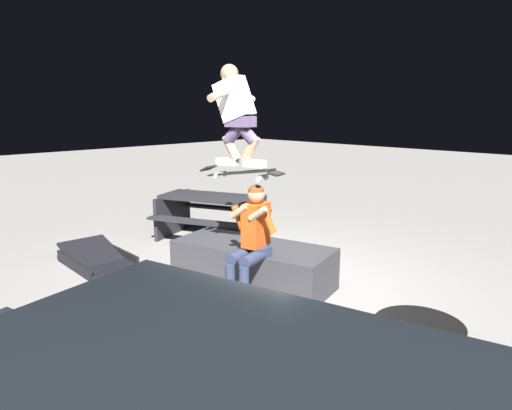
{
  "coord_description": "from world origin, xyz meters",
  "views": [
    {
      "loc": [
        -3.65,
        4.02,
        2.2
      ],
      "look_at": [
        -0.09,
        0.4,
        1.12
      ],
      "focal_mm": 32.24,
      "sensor_mm": 36.0,
      "label": 1
    }
  ],
  "objects_px": {
    "trash_bin": "(415,381)",
    "skater_airborne": "(236,111)",
    "ledge_box_main": "(253,264)",
    "picnic_table_back": "(211,210)",
    "skateboard": "(241,173)",
    "person_sitting_on_ledge": "(251,238)",
    "kicker_ramp": "(98,261)"
  },
  "relations": [
    {
      "from": "skater_airborne",
      "to": "picnic_table_back",
      "type": "distance_m",
      "value": 2.99
    },
    {
      "from": "picnic_table_back",
      "to": "trash_bin",
      "type": "height_order",
      "value": "trash_bin"
    },
    {
      "from": "kicker_ramp",
      "to": "picnic_table_back",
      "type": "xyz_separation_m",
      "value": [
        -0.13,
        -2.03,
        0.44
      ]
    },
    {
      "from": "person_sitting_on_ledge",
      "to": "skater_airborne",
      "type": "bearing_deg",
      "value": -8.08
    },
    {
      "from": "skateboard",
      "to": "picnic_table_back",
      "type": "xyz_separation_m",
      "value": [
        2.14,
        -1.33,
        -0.98
      ]
    },
    {
      "from": "person_sitting_on_ledge",
      "to": "trash_bin",
      "type": "height_order",
      "value": "person_sitting_on_ledge"
    },
    {
      "from": "person_sitting_on_ledge",
      "to": "picnic_table_back",
      "type": "height_order",
      "value": "person_sitting_on_ledge"
    },
    {
      "from": "skater_airborne",
      "to": "kicker_ramp",
      "type": "height_order",
      "value": "skater_airborne"
    },
    {
      "from": "person_sitting_on_ledge",
      "to": "skateboard",
      "type": "xyz_separation_m",
      "value": [
        0.21,
        -0.05,
        0.72
      ]
    },
    {
      "from": "skater_airborne",
      "to": "ledge_box_main",
      "type": "bearing_deg",
      "value": -74.05
    },
    {
      "from": "ledge_box_main",
      "to": "picnic_table_back",
      "type": "relative_size",
      "value": 0.97
    },
    {
      "from": "person_sitting_on_ledge",
      "to": "picnic_table_back",
      "type": "xyz_separation_m",
      "value": [
        2.35,
        -1.38,
        -0.26
      ]
    },
    {
      "from": "ledge_box_main",
      "to": "person_sitting_on_ledge",
      "type": "distance_m",
      "value": 0.74
    },
    {
      "from": "skateboard",
      "to": "kicker_ramp",
      "type": "xyz_separation_m",
      "value": [
        2.26,
        0.69,
        -1.42
      ]
    },
    {
      "from": "skateboard",
      "to": "kicker_ramp",
      "type": "distance_m",
      "value": 2.76
    },
    {
      "from": "ledge_box_main",
      "to": "trash_bin",
      "type": "xyz_separation_m",
      "value": [
        -2.74,
        1.22,
        0.16
      ]
    },
    {
      "from": "kicker_ramp",
      "to": "trash_bin",
      "type": "xyz_separation_m",
      "value": [
        -4.85,
        0.18,
        0.36
      ]
    },
    {
      "from": "ledge_box_main",
      "to": "skateboard",
      "type": "relative_size",
      "value": 1.94
    },
    {
      "from": "skateboard",
      "to": "ledge_box_main",
      "type": "bearing_deg",
      "value": -65.45
    },
    {
      "from": "ledge_box_main",
      "to": "skateboard",
      "type": "distance_m",
      "value": 1.28
    },
    {
      "from": "ledge_box_main",
      "to": "person_sitting_on_ledge",
      "type": "bearing_deg",
      "value": 133.05
    },
    {
      "from": "skateboard",
      "to": "picnic_table_back",
      "type": "relative_size",
      "value": 0.5
    },
    {
      "from": "skateboard",
      "to": "skater_airborne",
      "type": "bearing_deg",
      "value": 14.91
    },
    {
      "from": "person_sitting_on_ledge",
      "to": "skater_airborne",
      "type": "xyz_separation_m",
      "value": [
        0.27,
        -0.04,
        1.4
      ]
    },
    {
      "from": "person_sitting_on_ledge",
      "to": "trash_bin",
      "type": "relative_size",
      "value": 1.62
    },
    {
      "from": "trash_bin",
      "to": "skater_airborne",
      "type": "bearing_deg",
      "value": -18.04
    },
    {
      "from": "skater_airborne",
      "to": "trash_bin",
      "type": "relative_size",
      "value": 1.34
    },
    {
      "from": "skateboard",
      "to": "person_sitting_on_ledge",
      "type": "bearing_deg",
      "value": 166.15
    },
    {
      "from": "skateboard",
      "to": "picnic_table_back",
      "type": "height_order",
      "value": "skateboard"
    },
    {
      "from": "skateboard",
      "to": "trash_bin",
      "type": "xyz_separation_m",
      "value": [
        -2.58,
        0.87,
        -1.06
      ]
    },
    {
      "from": "picnic_table_back",
      "to": "ledge_box_main",
      "type": "bearing_deg",
      "value": 153.48
    },
    {
      "from": "kicker_ramp",
      "to": "picnic_table_back",
      "type": "height_order",
      "value": "picnic_table_back"
    }
  ]
}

